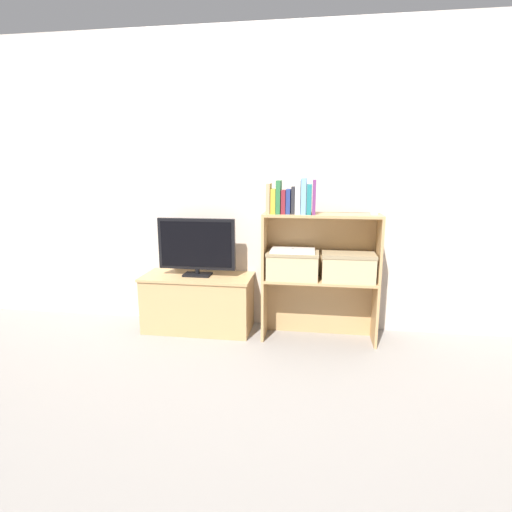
# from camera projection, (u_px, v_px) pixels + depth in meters

# --- Properties ---
(ground_plane) EXTENTS (16.00, 16.00, 0.00)m
(ground_plane) POSITION_uv_depth(u_px,v_px,m) (253.00, 342.00, 3.10)
(ground_plane) COLOR gray
(wall_back) EXTENTS (10.00, 0.05, 2.40)m
(wall_back) POSITION_uv_depth(u_px,v_px,m) (261.00, 183.00, 3.25)
(wall_back) COLOR beige
(wall_back) RESTS_ON ground_plane
(tv_stand) EXTENTS (0.89, 0.41, 0.46)m
(tv_stand) POSITION_uv_depth(u_px,v_px,m) (198.00, 302.00, 3.31)
(tv_stand) COLOR tan
(tv_stand) RESTS_ON ground_plane
(tv) EXTENTS (0.63, 0.14, 0.47)m
(tv) POSITION_uv_depth(u_px,v_px,m) (197.00, 246.00, 3.20)
(tv) COLOR black
(tv) RESTS_ON tv_stand
(bookshelf_lower_tier) EXTENTS (0.87, 0.27, 0.49)m
(bookshelf_lower_tier) POSITION_uv_depth(u_px,v_px,m) (319.00, 300.00, 3.15)
(bookshelf_lower_tier) COLOR tan
(bookshelf_lower_tier) RESTS_ON ground_plane
(bookshelf_upper_tier) EXTENTS (0.87, 0.27, 0.50)m
(bookshelf_upper_tier) POSITION_uv_depth(u_px,v_px,m) (321.00, 238.00, 3.04)
(bookshelf_upper_tier) COLOR tan
(bookshelf_upper_tier) RESTS_ON bookshelf_lower_tier
(book_tan) EXTENTS (0.03, 0.15, 0.22)m
(book_tan) POSITION_uv_depth(u_px,v_px,m) (269.00, 199.00, 2.95)
(book_tan) COLOR tan
(book_tan) RESTS_ON bookshelf_upper_tier
(book_mustard) EXTENTS (0.04, 0.14, 0.18)m
(book_mustard) POSITION_uv_depth(u_px,v_px,m) (274.00, 201.00, 2.95)
(book_mustard) COLOR gold
(book_mustard) RESTS_ON bookshelf_upper_tier
(book_forest) EXTENTS (0.03, 0.15, 0.24)m
(book_forest) POSITION_uv_depth(u_px,v_px,m) (279.00, 197.00, 2.94)
(book_forest) COLOR #286638
(book_forest) RESTS_ON bookshelf_upper_tier
(book_maroon) EXTENTS (0.03, 0.13, 0.17)m
(book_maroon) POSITION_uv_depth(u_px,v_px,m) (284.00, 202.00, 2.94)
(book_maroon) COLOR maroon
(book_maroon) RESTS_ON bookshelf_upper_tier
(book_navy) EXTENTS (0.03, 0.12, 0.18)m
(book_navy) POSITION_uv_depth(u_px,v_px,m) (288.00, 201.00, 2.93)
(book_navy) COLOR navy
(book_navy) RESTS_ON bookshelf_upper_tier
(book_charcoal) EXTENTS (0.03, 0.12, 0.20)m
(book_charcoal) POSITION_uv_depth(u_px,v_px,m) (293.00, 200.00, 2.93)
(book_charcoal) COLOR #232328
(book_charcoal) RESTS_ON bookshelf_upper_tier
(book_ivory) EXTENTS (0.04, 0.15, 0.25)m
(book_ivory) POSITION_uv_depth(u_px,v_px,m) (298.00, 197.00, 2.92)
(book_ivory) COLOR silver
(book_ivory) RESTS_ON bookshelf_upper_tier
(book_skyblue) EXTENTS (0.04, 0.15, 0.26)m
(book_skyblue) POSITION_uv_depth(u_px,v_px,m) (304.00, 196.00, 2.91)
(book_skyblue) COLOR #709ECC
(book_skyblue) RESTS_ON bookshelf_upper_tier
(book_teal) EXTENTS (0.03, 0.15, 0.22)m
(book_teal) POSITION_uv_depth(u_px,v_px,m) (309.00, 199.00, 2.91)
(book_teal) COLOR #1E7075
(book_teal) RESTS_ON bookshelf_upper_tier
(book_plum) EXTENTS (0.02, 0.14, 0.25)m
(book_plum) POSITION_uv_depth(u_px,v_px,m) (314.00, 197.00, 2.90)
(book_plum) COLOR #6B2D66
(book_plum) RESTS_ON bookshelf_upper_tier
(baby_monitor) EXTENTS (0.05, 0.03, 0.12)m
(baby_monitor) POSITION_uv_depth(u_px,v_px,m) (375.00, 208.00, 2.89)
(baby_monitor) COLOR white
(baby_monitor) RESTS_ON bookshelf_upper_tier
(storage_basket_left) EXTENTS (0.39, 0.24, 0.21)m
(storage_basket_left) POSITION_uv_depth(u_px,v_px,m) (293.00, 264.00, 3.05)
(storage_basket_left) COLOR tan
(storage_basket_left) RESTS_ON bookshelf_lower_tier
(storage_basket_right) EXTENTS (0.39, 0.24, 0.21)m
(storage_basket_right) POSITION_uv_depth(u_px,v_px,m) (348.00, 266.00, 2.99)
(storage_basket_right) COLOR tan
(storage_basket_right) RESTS_ON bookshelf_lower_tier
(laptop) EXTENTS (0.33, 0.22, 0.02)m
(laptop) POSITION_uv_depth(u_px,v_px,m) (293.00, 250.00, 3.02)
(laptop) COLOR white
(laptop) RESTS_ON storage_basket_left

